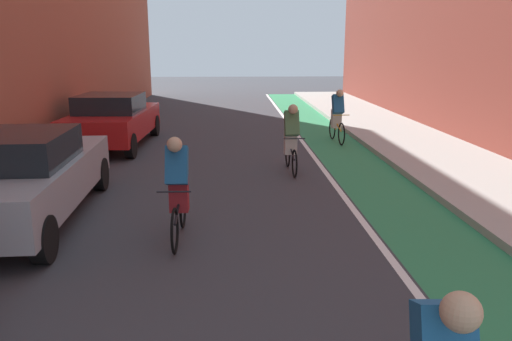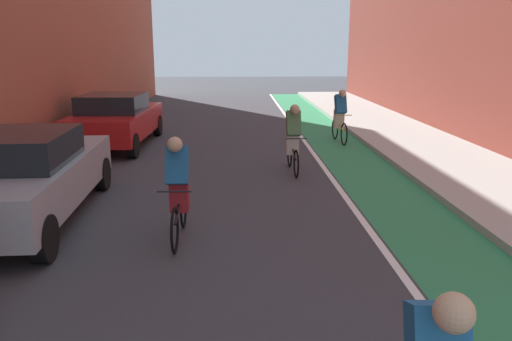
{
  "view_description": "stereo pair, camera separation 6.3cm",
  "coord_description": "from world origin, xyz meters",
  "px_view_note": "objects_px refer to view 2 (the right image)",
  "views": [
    {
      "loc": [
        0.3,
        1.36,
        2.85
      ],
      "look_at": [
        0.64,
        8.27,
        1.15
      ],
      "focal_mm": 35.51,
      "sensor_mm": 36.0,
      "label": 1
    },
    {
      "loc": [
        0.36,
        1.36,
        2.85
      ],
      "look_at": [
        0.64,
        8.27,
        1.15
      ],
      "focal_mm": 35.51,
      "sensor_mm": 36.0,
      "label": 2
    }
  ],
  "objects_px": {
    "cyclist_mid": "(178,185)",
    "cyclist_far": "(340,114)",
    "parked_sedan_silver": "(24,175)",
    "parked_sedan_red": "(116,119)",
    "cyclist_trailing": "(293,138)"
  },
  "relations": [
    {
      "from": "parked_sedan_silver",
      "to": "cyclist_far",
      "type": "xyz_separation_m",
      "value": [
        6.65,
        6.94,
        0.06
      ]
    },
    {
      "from": "parked_sedan_silver",
      "to": "parked_sedan_red",
      "type": "distance_m",
      "value": 6.59
    },
    {
      "from": "parked_sedan_red",
      "to": "cyclist_far",
      "type": "bearing_deg",
      "value": 3.02
    },
    {
      "from": "parked_sedan_silver",
      "to": "cyclist_mid",
      "type": "bearing_deg",
      "value": -19.4
    },
    {
      "from": "parked_sedan_silver",
      "to": "cyclist_far",
      "type": "bearing_deg",
      "value": 46.23
    },
    {
      "from": "parked_sedan_silver",
      "to": "cyclist_mid",
      "type": "height_order",
      "value": "cyclist_mid"
    },
    {
      "from": "cyclist_trailing",
      "to": "cyclist_far",
      "type": "xyz_separation_m",
      "value": [
        1.84,
        3.73,
        0.04
      ]
    },
    {
      "from": "parked_sedan_red",
      "to": "cyclist_trailing",
      "type": "height_order",
      "value": "cyclist_trailing"
    },
    {
      "from": "parked_sedan_red",
      "to": "cyclist_trailing",
      "type": "distance_m",
      "value": 5.88
    },
    {
      "from": "cyclist_mid",
      "to": "cyclist_far",
      "type": "relative_size",
      "value": 1.0
    },
    {
      "from": "parked_sedan_silver",
      "to": "cyclist_trailing",
      "type": "height_order",
      "value": "cyclist_trailing"
    },
    {
      "from": "parked_sedan_red",
      "to": "cyclist_mid",
      "type": "distance_m",
      "value": 7.97
    },
    {
      "from": "cyclist_mid",
      "to": "cyclist_far",
      "type": "distance_m",
      "value": 8.83
    },
    {
      "from": "cyclist_trailing",
      "to": "cyclist_far",
      "type": "height_order",
      "value": "cyclist_far"
    },
    {
      "from": "parked_sedan_silver",
      "to": "cyclist_trailing",
      "type": "bearing_deg",
      "value": 33.74
    }
  ]
}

